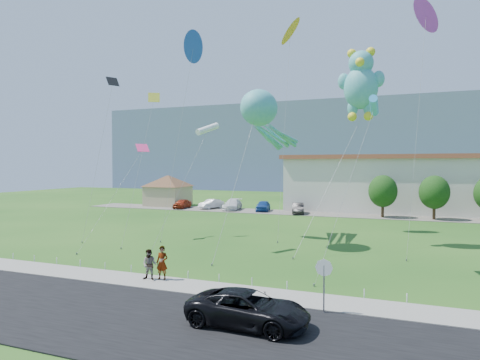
{
  "coord_description": "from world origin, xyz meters",
  "views": [
    {
      "loc": [
        12.97,
        -23.35,
        6.72
      ],
      "look_at": [
        0.62,
        8.0,
        5.54
      ],
      "focal_mm": 32.0,
      "sensor_mm": 36.0,
      "label": 1
    }
  ],
  "objects_px": {
    "parked_car_white": "(233,204)",
    "teddy_bear_kite": "(361,83)",
    "octopus_kite": "(264,119)",
    "parked_car_silver": "(211,204)",
    "pavilion": "(168,187)",
    "parked_car_blue": "(263,206)",
    "pedestrian_left": "(162,263)",
    "stop_sign": "(324,273)",
    "suv": "(248,309)",
    "pedestrian_right": "(150,264)",
    "parked_car_black": "(298,208)",
    "parked_car_red": "(182,204)"
  },
  "relations": [
    {
      "from": "parked_car_silver",
      "to": "parked_car_black",
      "type": "relative_size",
      "value": 0.97
    },
    {
      "from": "suv",
      "to": "pedestrian_left",
      "type": "distance_m",
      "value": 8.56
    },
    {
      "from": "suv",
      "to": "stop_sign",
      "type": "bearing_deg",
      "value": -42.12
    },
    {
      "from": "octopus_kite",
      "to": "teddy_bear_kite",
      "type": "xyz_separation_m",
      "value": [
        7.77,
        2.46,
        2.97
      ]
    },
    {
      "from": "parked_car_white",
      "to": "parked_car_blue",
      "type": "xyz_separation_m",
      "value": [
        4.82,
        -0.06,
        -0.03
      ]
    },
    {
      "from": "parked_car_white",
      "to": "pedestrian_left",
      "type": "bearing_deg",
      "value": -83.08
    },
    {
      "from": "parked_car_silver",
      "to": "teddy_bear_kite",
      "type": "bearing_deg",
      "value": -22.89
    },
    {
      "from": "stop_sign",
      "to": "parked_car_red",
      "type": "distance_m",
      "value": 48.3
    },
    {
      "from": "parked_car_red",
      "to": "parked_car_silver",
      "type": "xyz_separation_m",
      "value": [
        4.36,
        1.27,
        -0.0
      ]
    },
    {
      "from": "teddy_bear_kite",
      "to": "parked_car_red",
      "type": "bearing_deg",
      "value": 144.49
    },
    {
      "from": "parked_car_blue",
      "to": "teddy_bear_kite",
      "type": "bearing_deg",
      "value": -64.18
    },
    {
      "from": "stop_sign",
      "to": "parked_car_blue",
      "type": "distance_m",
      "value": 42.73
    },
    {
      "from": "parked_car_white",
      "to": "teddy_bear_kite",
      "type": "height_order",
      "value": "teddy_bear_kite"
    },
    {
      "from": "pedestrian_right",
      "to": "parked_car_silver",
      "type": "distance_m",
      "value": 40.78
    },
    {
      "from": "pedestrian_right",
      "to": "parked_car_white",
      "type": "bearing_deg",
      "value": 98.03
    },
    {
      "from": "pavilion",
      "to": "suv",
      "type": "distance_m",
      "value": 54.58
    },
    {
      "from": "parked_car_silver",
      "to": "pedestrian_left",
      "type": "bearing_deg",
      "value": -49.7
    },
    {
      "from": "suv",
      "to": "parked_car_blue",
      "type": "bearing_deg",
      "value": 19.19
    },
    {
      "from": "pavilion",
      "to": "pedestrian_right",
      "type": "distance_m",
      "value": 46.67
    },
    {
      "from": "suv",
      "to": "octopus_kite",
      "type": "height_order",
      "value": "octopus_kite"
    },
    {
      "from": "parked_car_red",
      "to": "octopus_kite",
      "type": "bearing_deg",
      "value": -51.51
    },
    {
      "from": "stop_sign",
      "to": "parked_car_black",
      "type": "height_order",
      "value": "stop_sign"
    },
    {
      "from": "pavilion",
      "to": "teddy_bear_kite",
      "type": "height_order",
      "value": "teddy_bear_kite"
    },
    {
      "from": "suv",
      "to": "parked_car_black",
      "type": "distance_m",
      "value": 41.82
    },
    {
      "from": "suv",
      "to": "parked_car_black",
      "type": "height_order",
      "value": "parked_car_black"
    },
    {
      "from": "pedestrian_left",
      "to": "teddy_bear_kite",
      "type": "distance_m",
      "value": 22.61
    },
    {
      "from": "pavilion",
      "to": "stop_sign",
      "type": "xyz_separation_m",
      "value": [
        33.5,
        -42.21,
        -1.15
      ]
    },
    {
      "from": "parked_car_silver",
      "to": "parked_car_black",
      "type": "bearing_deg",
      "value": 12.29
    },
    {
      "from": "stop_sign",
      "to": "parked_car_blue",
      "type": "xyz_separation_m",
      "value": [
        -16.06,
        39.58,
        -1.06
      ]
    },
    {
      "from": "parked_car_white",
      "to": "octopus_kite",
      "type": "bearing_deg",
      "value": -71.38
    },
    {
      "from": "stop_sign",
      "to": "pedestrian_right",
      "type": "relative_size",
      "value": 1.43
    },
    {
      "from": "pedestrian_right",
      "to": "octopus_kite",
      "type": "relative_size",
      "value": 0.11
    },
    {
      "from": "stop_sign",
      "to": "pedestrian_left",
      "type": "xyz_separation_m",
      "value": [
        -9.72,
        2.03,
        -0.8
      ]
    },
    {
      "from": "stop_sign",
      "to": "parked_car_silver",
      "type": "xyz_separation_m",
      "value": [
        -24.55,
        39.95,
        -1.1
      ]
    },
    {
      "from": "stop_sign",
      "to": "pedestrian_left",
      "type": "height_order",
      "value": "stop_sign"
    },
    {
      "from": "suv",
      "to": "pedestrian_right",
      "type": "xyz_separation_m",
      "value": [
        -7.74,
        4.47,
        0.2
      ]
    },
    {
      "from": "stop_sign",
      "to": "teddy_bear_kite",
      "type": "xyz_separation_m",
      "value": [
        -0.33,
        18.28,
        11.81
      ]
    },
    {
      "from": "parked_car_silver",
      "to": "parked_car_blue",
      "type": "distance_m",
      "value": 8.51
    },
    {
      "from": "suv",
      "to": "parked_car_white",
      "type": "relative_size",
      "value": 0.96
    },
    {
      "from": "pedestrian_left",
      "to": "parked_car_white",
      "type": "distance_m",
      "value": 39.23
    },
    {
      "from": "suv",
      "to": "parked_car_silver",
      "type": "height_order",
      "value": "suv"
    },
    {
      "from": "octopus_kite",
      "to": "teddy_bear_kite",
      "type": "height_order",
      "value": "teddy_bear_kite"
    },
    {
      "from": "pavilion",
      "to": "parked_car_white",
      "type": "xyz_separation_m",
      "value": [
        12.62,
        -2.57,
        -2.19
      ]
    },
    {
      "from": "stop_sign",
      "to": "octopus_kite",
      "type": "relative_size",
      "value": 0.16
    },
    {
      "from": "parked_car_silver",
      "to": "pavilion",
      "type": "bearing_deg",
      "value": -175.23
    },
    {
      "from": "parked_car_silver",
      "to": "teddy_bear_kite",
      "type": "relative_size",
      "value": 0.26
    },
    {
      "from": "pavilion",
      "to": "parked_car_black",
      "type": "height_order",
      "value": "pavilion"
    },
    {
      "from": "pedestrian_left",
      "to": "parked_car_black",
      "type": "relative_size",
      "value": 0.44
    },
    {
      "from": "suv",
      "to": "pedestrian_left",
      "type": "xyz_separation_m",
      "value": [
        -7.09,
        4.78,
        0.29
      ]
    },
    {
      "from": "pavilion",
      "to": "pedestrian_right",
      "type": "height_order",
      "value": "pavilion"
    }
  ]
}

